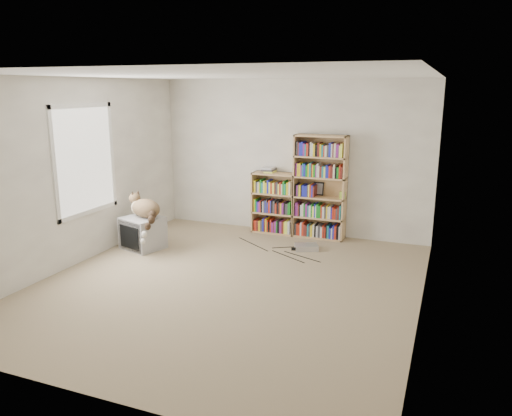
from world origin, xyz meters
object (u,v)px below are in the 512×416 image
at_px(cat, 146,212).
at_px(dvd_player, 306,247).
at_px(crt_tv, 143,233).
at_px(bookcase_tall, 320,189).
at_px(bookcase_short, 275,205).

xyz_separation_m(cat, dvd_player, (2.23, 0.85, -0.54)).
bearing_deg(crt_tv, bookcase_tall, 50.33).
xyz_separation_m(crt_tv, bookcase_tall, (2.31, 1.54, 0.55)).
xyz_separation_m(bookcase_short, dvd_player, (0.76, -0.71, -0.43)).
bearing_deg(dvd_player, bookcase_short, 112.85).
xyz_separation_m(cat, bookcase_tall, (2.24, 1.56, 0.21)).
bearing_deg(dvd_player, bookcase_tall, 65.62).
distance_m(bookcase_short, dvd_player, 1.12).
xyz_separation_m(crt_tv, bookcase_short, (1.55, 1.54, 0.23)).
height_order(cat, bookcase_short, bookcase_short).
bearing_deg(cat, dvd_player, 38.47).
bearing_deg(dvd_player, crt_tv, 175.88).
relative_size(crt_tv, dvd_player, 1.98).
bearing_deg(crt_tv, cat, 5.51).
relative_size(bookcase_tall, dvd_player, 4.88).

